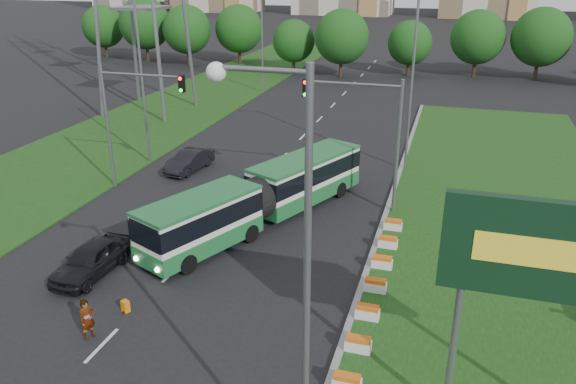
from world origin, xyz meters
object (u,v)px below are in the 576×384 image
(traffic_mast_median, at_px, (371,124))
(shopping_trolley, at_px, (125,306))
(car_left_far, at_px, (189,161))
(billboard, at_px, (550,263))
(articulated_bus, at_px, (258,196))
(traffic_mast_left, at_px, (128,110))
(pedestrian, at_px, (87,319))
(car_left_near, at_px, (91,259))

(traffic_mast_median, height_order, shopping_trolley, traffic_mast_median)
(car_left_far, bearing_deg, shopping_trolley, -64.84)
(billboard, bearing_deg, articulated_bus, 136.44)
(billboard, bearing_deg, traffic_mast_median, 115.03)
(traffic_mast_left, bearing_deg, car_left_far, 66.56)
(billboard, distance_m, traffic_mast_left, 27.16)
(billboard, height_order, traffic_mast_median, same)
(car_left_far, bearing_deg, traffic_mast_median, -5.63)
(pedestrian, bearing_deg, articulated_bus, 6.83)
(traffic_mast_median, relative_size, car_left_far, 1.81)
(car_left_far, bearing_deg, billboard, -34.71)
(car_left_near, xyz_separation_m, pedestrian, (2.83, -4.34, 0.08))
(traffic_mast_left, bearing_deg, traffic_mast_median, 3.77)
(traffic_mast_median, bearing_deg, shopping_trolley, -120.65)
(car_left_near, bearing_deg, pedestrian, -54.32)
(articulated_bus, relative_size, car_left_near, 3.45)
(shopping_trolley, bearing_deg, car_left_far, 130.66)
(traffic_mast_median, height_order, articulated_bus, traffic_mast_median)
(traffic_mast_left, height_order, car_left_near, traffic_mast_left)
(billboard, distance_m, articulated_bus, 18.73)
(traffic_mast_left, distance_m, car_left_far, 6.55)
(pedestrian, bearing_deg, car_left_near, 52.99)
(articulated_bus, relative_size, car_left_far, 3.62)
(articulated_bus, relative_size, shopping_trolley, 29.93)
(articulated_bus, distance_m, car_left_far, 10.21)
(car_left_near, height_order, shopping_trolley, car_left_near)
(car_left_near, relative_size, pedestrian, 2.67)
(billboard, xyz_separation_m, pedestrian, (-15.99, 0.32, -5.29))
(articulated_bus, bearing_deg, billboard, -19.81)
(traffic_mast_left, bearing_deg, car_left_near, -69.79)
(traffic_mast_left, xyz_separation_m, car_left_far, (1.85, 4.26, -4.62))
(billboard, xyz_separation_m, traffic_mast_left, (-22.63, 15.00, -0.81))
(billboard, distance_m, traffic_mast_median, 17.68)
(traffic_mast_median, distance_m, pedestrian, 18.40)
(articulated_bus, bearing_deg, car_left_far, 162.24)
(traffic_mast_left, relative_size, shopping_trolley, 14.97)
(billboard, height_order, car_left_near, billboard)
(shopping_trolley, bearing_deg, pedestrian, -77.74)
(traffic_mast_left, bearing_deg, shopping_trolley, -60.97)
(traffic_mast_median, distance_m, traffic_mast_left, 15.19)
(billboard, relative_size, car_left_near, 1.72)
(articulated_bus, height_order, car_left_near, articulated_bus)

